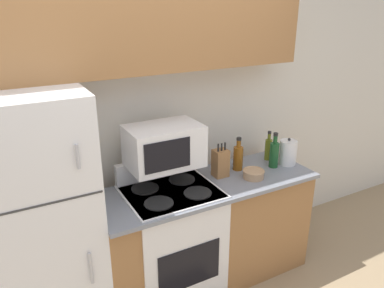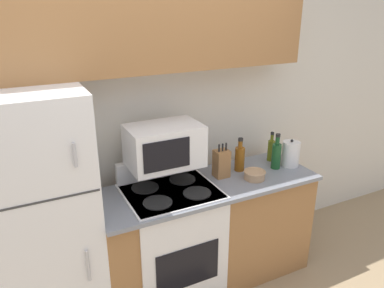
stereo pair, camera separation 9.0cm
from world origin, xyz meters
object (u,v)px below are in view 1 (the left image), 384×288
(knife_block, at_px, (220,163))
(kettle, at_px, (288,152))
(refrigerator, at_px, (39,225))
(microwave, at_px, (164,146))
(bottle_wine_green, at_px, (274,154))
(bottle_whiskey, at_px, (238,157))
(bottle_olive_oil, at_px, (268,148))
(bowl, at_px, (254,174))
(stove, at_px, (172,242))

(knife_block, bearing_deg, kettle, -7.02)
(refrigerator, bearing_deg, microwave, 1.68)
(microwave, xyz_separation_m, bottle_wine_green, (0.95, -0.11, -0.21))
(bottle_wine_green, xyz_separation_m, bottle_whiskey, (-0.29, 0.10, -0.01))
(refrigerator, xyz_separation_m, bottle_olive_oil, (1.91, 0.06, 0.14))
(microwave, distance_m, bottle_whiskey, 0.69)
(refrigerator, distance_m, bottle_olive_oil, 1.92)
(knife_block, xyz_separation_m, bottle_olive_oil, (0.55, 0.08, -0.01))
(kettle, bearing_deg, knife_block, 172.98)
(knife_block, height_order, bottle_wine_green, bottle_wine_green)
(refrigerator, distance_m, bowl, 1.58)
(bowl, bearing_deg, microwave, 163.51)
(stove, bearing_deg, bottle_whiskey, 7.76)
(bottle_wine_green, distance_m, kettle, 0.14)
(refrigerator, bearing_deg, bottle_olive_oil, 1.94)
(stove, bearing_deg, bowl, -8.49)
(microwave, bearing_deg, bottle_olive_oil, 2.17)
(refrigerator, height_order, bottle_olive_oil, refrigerator)
(bowl, relative_size, bottle_whiskey, 0.62)
(knife_block, xyz_separation_m, bowl, (0.21, -0.16, -0.08))
(bowl, height_order, bottle_whiskey, bottle_whiskey)
(kettle, bearing_deg, bottle_wine_green, 175.46)
(bottle_whiskey, distance_m, kettle, 0.45)
(bottle_olive_oil, bearing_deg, stove, -172.29)
(refrigerator, xyz_separation_m, knife_block, (1.36, -0.02, 0.15))
(stove, bearing_deg, microwave, 89.81)
(bottle_wine_green, bearing_deg, bottle_olive_oil, 67.41)
(knife_block, bearing_deg, microwave, 174.85)
(bowl, bearing_deg, stove, 171.51)
(bottle_wine_green, bearing_deg, bottle_whiskey, 161.49)
(stove, bearing_deg, knife_block, 7.00)
(refrigerator, relative_size, knife_block, 6.23)
(bottle_wine_green, xyz_separation_m, bottle_olive_oil, (0.06, 0.15, -0.02))
(knife_block, height_order, bottle_olive_oil, knife_block)
(bottle_olive_oil, xyz_separation_m, kettle, (0.08, -0.16, 0.00))
(refrigerator, distance_m, stove, 0.99)
(stove, relative_size, bottle_whiskey, 3.85)
(bottle_wine_green, relative_size, kettle, 1.28)
(knife_block, bearing_deg, bottle_wine_green, -7.74)
(bottle_olive_oil, height_order, kettle, bottle_olive_oil)
(microwave, height_order, bottle_wine_green, microwave)
(microwave, distance_m, bowl, 0.76)
(refrigerator, bearing_deg, knife_block, -0.63)
(bottle_whiskey, xyz_separation_m, kettle, (0.44, -0.11, -0.00))
(refrigerator, bearing_deg, kettle, -2.65)
(bottle_wine_green, relative_size, bottle_whiskey, 1.07)
(microwave, bearing_deg, kettle, -6.23)
(bottle_wine_green, bearing_deg, knife_block, 172.26)
(knife_block, bearing_deg, bowl, -36.88)
(refrigerator, distance_m, bottle_whiskey, 1.56)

